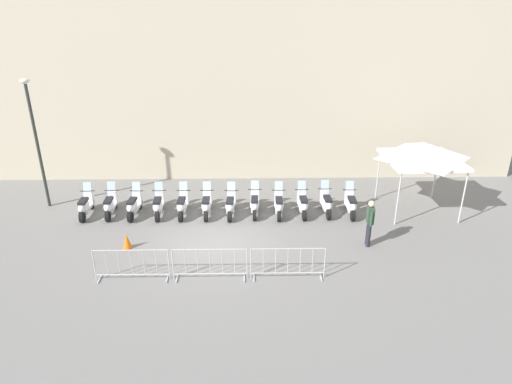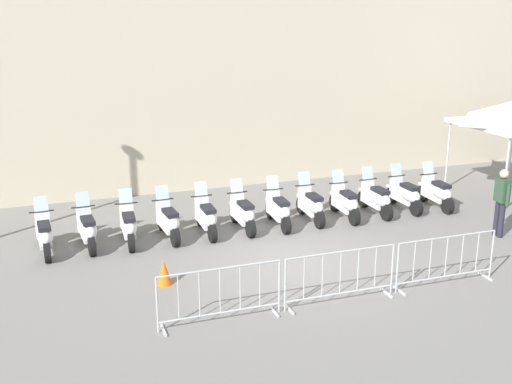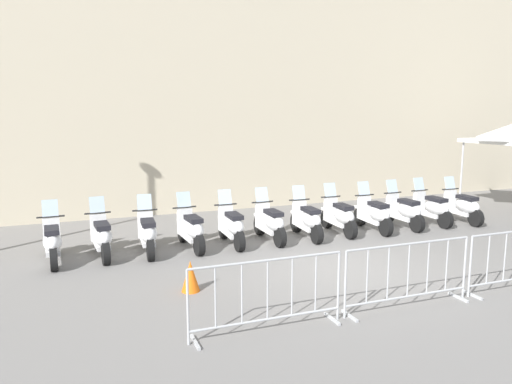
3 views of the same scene
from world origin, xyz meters
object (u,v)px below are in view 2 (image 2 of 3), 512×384
Objects in this scene: motorcycle_9 at (377,199)px; barrier_segment_0 at (220,295)px; motorcycle_8 at (346,203)px; officer_near_row_end at (501,199)px; motorcycle_0 at (45,235)px; motorcycle_4 at (207,218)px; motorcycle_2 at (129,226)px; traffic_cone at (164,272)px; motorcycle_6 at (279,210)px; motorcycle_11 at (437,193)px; motorcycle_1 at (88,230)px; motorcycle_10 at (406,195)px; barrier_segment_2 at (446,261)px; barrier_segment_1 at (340,277)px; motorcycle_3 at (169,222)px; motorcycle_5 at (243,214)px; motorcycle_7 at (312,205)px.

motorcycle_9 is 0.74× the size of barrier_segment_0.
motorcycle_8 is 1.00× the size of officer_near_row_end.
motorcycle_0 is 3.87m from motorcycle_4.
motorcycle_9 is at bearing -1.75° from motorcycle_2.
motorcycle_8 reaches higher than traffic_cone.
traffic_cone is at bearing -146.40° from motorcycle_6.
motorcycle_11 is at bearing -1.86° from motorcycle_8.
motorcycle_9 is at bearing -2.21° from motorcycle_1.
motorcycle_10 reaches higher than barrier_segment_0.
motorcycle_6 is at bearing 178.27° from motorcycle_8.
motorcycle_8 is 4.45m from barrier_segment_2.
barrier_segment_1 is at bearing -141.91° from motorcycle_11.
motorcycle_0 is 8.96m from barrier_segment_2.
barrier_segment_0 is (-0.13, -4.51, 0.07)m from motorcycle_3.
motorcycle_8 is at bearing -178.35° from motorcycle_10.
motorcycle_4 is 4.60m from barrier_segment_0.
motorcycle_0 is 7.75m from motorcycle_8.
barrier_segment_1 and barrier_segment_2 have the same top height.
motorcycle_5 is 1.00× the size of motorcycle_8.
motorcycle_5 and motorcycle_8 have the same top height.
motorcycle_9 is (7.75, -0.30, 0.00)m from motorcycle_1.
motorcycle_5 is at bearing 94.39° from barrier_segment_1.
motorcycle_0 is 0.97m from motorcycle_1.
motorcycle_2 is 1.00× the size of motorcycle_9.
motorcycle_7 is (2.91, -0.04, 0.00)m from motorcycle_4.
motorcycle_7 is 5.97m from barrier_segment_0.
officer_near_row_end reaches higher than traffic_cone.
motorcycle_0 and motorcycle_6 have the same top height.
motorcycle_4 is 5.93m from barrier_segment_2.
motorcycle_2 is 6.79m from motorcycle_9.
barrier_segment_0 is 4.82m from barrier_segment_2.
motorcycle_6 is 3.14× the size of traffic_cone.
motorcycle_6 is 4.85m from barrier_segment_2.
motorcycle_9 reaches higher than barrier_segment_1.
motorcycle_5 is 1.00× the size of motorcycle_6.
motorcycle_1 reaches higher than barrier_segment_2.
motorcycle_11 is at bearing -2.10° from motorcycle_0.
officer_near_row_end reaches higher than motorcycle_3.
motorcycle_2 is 1.00× the size of motorcycle_3.
motorcycle_7 is at bearing 70.55° from barrier_segment_1.
motorcycle_3 is at bearing 160.35° from officer_near_row_end.
motorcycle_4 is 0.74× the size of barrier_segment_2.
traffic_cone is (-4.59, -2.47, -0.18)m from motorcycle_7.
motorcycle_4 is (2.90, -0.15, 0.00)m from motorcycle_1.
officer_near_row_end is at bearing -17.72° from motorcycle_2.
barrier_segment_2 is at bearing -114.93° from motorcycle_10.
motorcycle_1 is 1.00× the size of motorcycle_11.
barrier_segment_1 is (-1.59, -4.50, 0.07)m from motorcycle_7.
barrier_segment_2 is at bearing -125.05° from motorcycle_11.
motorcycle_3 is 2.66m from traffic_cone.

